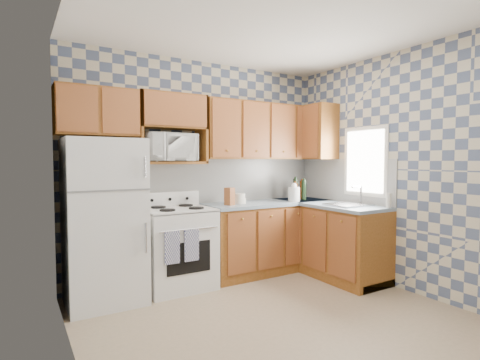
% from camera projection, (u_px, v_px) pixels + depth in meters
% --- Properties ---
extents(floor, '(3.40, 3.40, 0.00)m').
position_uv_depth(floor, '(277.00, 319.00, 3.46)').
color(floor, '#8D7A5D').
rests_on(floor, ground).
extents(back_wall, '(3.40, 0.02, 2.70)m').
position_uv_depth(back_wall, '(202.00, 169.00, 4.75)').
color(back_wall, '#4E5C7D').
rests_on(back_wall, ground).
extents(right_wall, '(0.02, 3.20, 2.70)m').
position_uv_depth(right_wall, '(398.00, 170.00, 4.26)').
color(right_wall, '#4E5C7D').
rests_on(right_wall, ground).
extents(backsplash_back, '(2.60, 0.02, 0.56)m').
position_uv_depth(backsplash_back, '(230.00, 180.00, 4.96)').
color(backsplash_back, white).
rests_on(backsplash_back, back_wall).
extents(backsplash_right, '(0.02, 1.60, 0.56)m').
position_uv_depth(backsplash_right, '(344.00, 180.00, 4.95)').
color(backsplash_right, white).
rests_on(backsplash_right, right_wall).
extents(refrigerator, '(0.75, 0.70, 1.68)m').
position_uv_depth(refrigerator, '(104.00, 221.00, 3.82)').
color(refrigerator, white).
rests_on(refrigerator, floor).
extents(stove_body, '(0.76, 0.65, 0.90)m').
position_uv_depth(stove_body, '(178.00, 249.00, 4.28)').
color(stove_body, white).
rests_on(stove_body, floor).
extents(cooktop, '(0.76, 0.65, 0.02)m').
position_uv_depth(cooktop, '(177.00, 209.00, 4.26)').
color(cooktop, silver).
rests_on(cooktop, stove_body).
extents(backguard, '(0.76, 0.08, 0.17)m').
position_uv_depth(backguard, '(169.00, 199.00, 4.49)').
color(backguard, white).
rests_on(backguard, cooktop).
extents(dish_towel_left, '(0.16, 0.02, 0.34)m').
position_uv_depth(dish_towel_left, '(172.00, 248.00, 3.88)').
color(dish_towel_left, navy).
rests_on(dish_towel_left, stove_body).
extents(dish_towel_right, '(0.16, 0.02, 0.34)m').
position_uv_depth(dish_towel_right, '(192.00, 245.00, 3.99)').
color(dish_towel_right, navy).
rests_on(dish_towel_right, stove_body).
extents(base_cabinets_back, '(1.75, 0.60, 0.88)m').
position_uv_depth(base_cabinets_back, '(268.00, 237.00, 4.97)').
color(base_cabinets_back, brown).
rests_on(base_cabinets_back, floor).
extents(base_cabinets_right, '(0.60, 1.60, 0.88)m').
position_uv_depth(base_cabinets_right, '(327.00, 239.00, 4.84)').
color(base_cabinets_right, brown).
rests_on(base_cabinets_right, floor).
extents(countertop_back, '(1.77, 0.63, 0.04)m').
position_uv_depth(countertop_back, '(269.00, 203.00, 4.94)').
color(countertop_back, slate).
rests_on(countertop_back, base_cabinets_back).
extents(countertop_right, '(0.63, 1.60, 0.04)m').
position_uv_depth(countertop_right, '(327.00, 204.00, 4.81)').
color(countertop_right, slate).
rests_on(countertop_right, base_cabinets_right).
extents(upper_cabinets_back, '(1.75, 0.33, 0.74)m').
position_uv_depth(upper_cabinets_back, '(263.00, 132.00, 5.01)').
color(upper_cabinets_back, brown).
rests_on(upper_cabinets_back, back_wall).
extents(upper_cabinets_fridge, '(0.82, 0.33, 0.50)m').
position_uv_depth(upper_cabinets_fridge, '(97.00, 112.00, 3.91)').
color(upper_cabinets_fridge, brown).
rests_on(upper_cabinets_fridge, back_wall).
extents(upper_cabinets_right, '(0.33, 0.70, 0.74)m').
position_uv_depth(upper_cabinets_right, '(312.00, 133.00, 5.22)').
color(upper_cabinets_right, brown).
rests_on(upper_cabinets_right, right_wall).
extents(microwave_shelf, '(0.80, 0.33, 0.03)m').
position_uv_depth(microwave_shelf, '(172.00, 163.00, 4.37)').
color(microwave_shelf, brown).
rests_on(microwave_shelf, back_wall).
extents(microwave, '(0.65, 0.49, 0.32)m').
position_uv_depth(microwave, '(168.00, 147.00, 4.33)').
color(microwave, white).
rests_on(microwave, microwave_shelf).
extents(sink, '(0.48, 0.40, 0.03)m').
position_uv_depth(sink, '(348.00, 205.00, 4.52)').
color(sink, '#B7B7BC').
rests_on(sink, countertop_right).
extents(window, '(0.02, 0.66, 0.86)m').
position_uv_depth(window, '(365.00, 161.00, 4.64)').
color(window, white).
rests_on(window, right_wall).
extents(bottle_0, '(0.06, 0.06, 0.29)m').
position_uv_depth(bottle_0, '(295.00, 189.00, 5.12)').
color(bottle_0, black).
rests_on(bottle_0, countertop_back).
extents(bottle_1, '(0.06, 0.06, 0.27)m').
position_uv_depth(bottle_1, '(304.00, 190.00, 5.13)').
color(bottle_1, black).
rests_on(bottle_1, countertop_back).
extents(bottle_2, '(0.06, 0.06, 0.26)m').
position_uv_depth(bottle_2, '(302.00, 190.00, 5.24)').
color(bottle_2, '#592608').
rests_on(bottle_2, countertop_back).
extents(bottle_3, '(0.06, 0.06, 0.24)m').
position_uv_depth(bottle_3, '(295.00, 192.00, 5.02)').
color(bottle_3, '#592608').
rests_on(bottle_3, countertop_back).
extents(knife_block, '(0.13, 0.13, 0.21)m').
position_uv_depth(knife_block, '(230.00, 196.00, 4.54)').
color(knife_block, brown).
rests_on(knife_block, countertop_back).
extents(electric_kettle, '(0.15, 0.15, 0.19)m').
position_uv_depth(electric_kettle, '(294.00, 194.00, 4.93)').
color(electric_kettle, white).
rests_on(electric_kettle, countertop_back).
extents(food_containers, '(0.19, 0.19, 0.13)m').
position_uv_depth(food_containers, '(238.00, 198.00, 4.71)').
color(food_containers, beige).
rests_on(food_containers, countertop_back).
extents(soap_bottle, '(0.06, 0.06, 0.17)m').
position_uv_depth(soap_bottle, '(389.00, 200.00, 4.28)').
color(soap_bottle, beige).
rests_on(soap_bottle, countertop_right).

